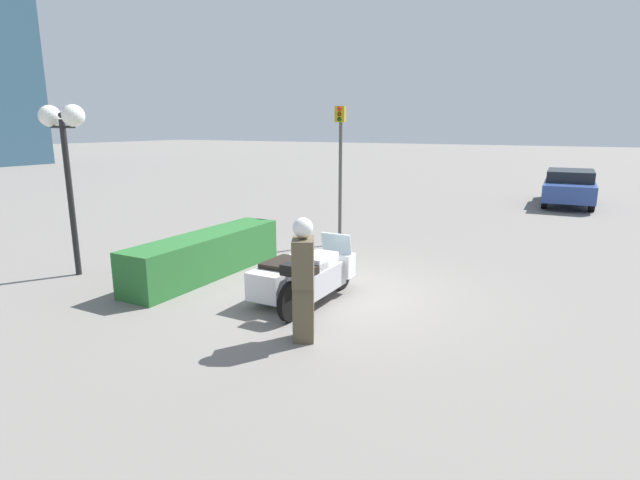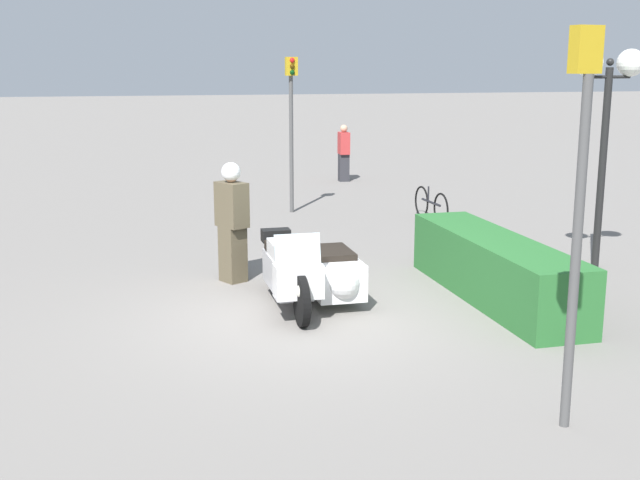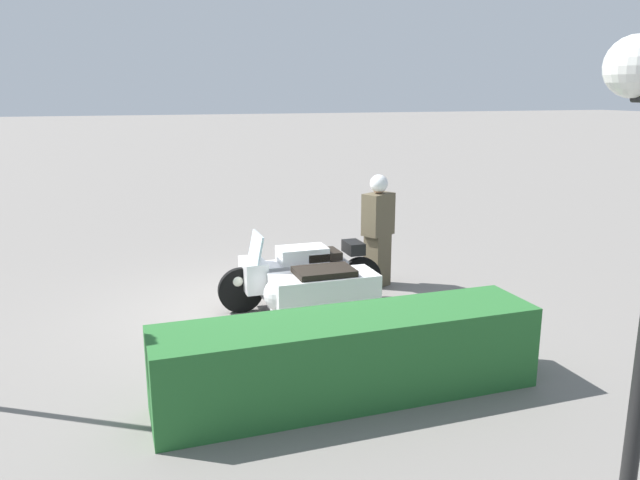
{
  "view_description": "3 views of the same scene",
  "coord_description": "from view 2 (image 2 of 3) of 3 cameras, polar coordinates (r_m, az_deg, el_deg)",
  "views": [
    {
      "loc": [
        -8.14,
        -4.08,
        3.11
      ],
      "look_at": [
        -0.09,
        0.26,
        1.02
      ],
      "focal_mm": 28.0,
      "sensor_mm": 36.0,
      "label": 1
    },
    {
      "loc": [
        9.81,
        -2.2,
        3.28
      ],
      "look_at": [
        -0.16,
        0.31,
        1.03
      ],
      "focal_mm": 45.0,
      "sensor_mm": 36.0,
      "label": 2
    },
    {
      "loc": [
        1.95,
        8.5,
        3.15
      ],
      "look_at": [
        -1.08,
        -0.37,
        0.9
      ],
      "focal_mm": 35.0,
      "sensor_mm": 36.0,
      "label": 3
    }
  ],
  "objects": [
    {
      "name": "ground_plane",
      "position": [
        10.58,
        -1.41,
        -5.71
      ],
      "size": [
        160.0,
        160.0,
        0.0
      ],
      "primitive_type": "plane",
      "color": "slate"
    },
    {
      "name": "police_motorcycle",
      "position": [
        11.13,
        -0.57,
        -2.27
      ],
      "size": [
        2.53,
        1.3,
        1.16
      ],
      "rotation": [
        0.0,
        0.0,
        -0.01
      ],
      "color": "black",
      "rests_on": "ground"
    },
    {
      "name": "officer_rider",
      "position": [
        12.29,
        -6.27,
        1.48
      ],
      "size": [
        0.59,
        0.5,
        1.85
      ],
      "rotation": [
        0.0,
        0.0,
        -1.09
      ],
      "color": "brown",
      "rests_on": "ground"
    },
    {
      "name": "hedge_bush_curbside",
      "position": [
        11.67,
        12.29,
        -1.99
      ],
      "size": [
        4.05,
        0.89,
        0.89
      ],
      "primitive_type": "cube",
      "color": "#28662D",
      "rests_on": "ground"
    },
    {
      "name": "twin_lamp_post",
      "position": [
        13.66,
        19.82,
        10.24
      ],
      "size": [
        0.44,
        1.18,
        3.53
      ],
      "color": "black",
      "rests_on": "ground"
    },
    {
      "name": "traffic_light_near",
      "position": [
        7.35,
        17.96,
        4.52
      ],
      "size": [
        0.22,
        0.28,
        3.61
      ],
      "rotation": [
        0.0,
        0.0,
        3.29
      ],
      "color": "#4C4C4C",
      "rests_on": "ground"
    },
    {
      "name": "traffic_light_far",
      "position": [
        17.97,
        -2.04,
        9.1
      ],
      "size": [
        0.23,
        0.27,
        3.45
      ],
      "rotation": [
        0.0,
        0.0,
        0.05
      ],
      "color": "#4C4C4C",
      "rests_on": "ground"
    },
    {
      "name": "pedestrian_bystander",
      "position": [
        23.07,
        1.7,
        6.2
      ],
      "size": [
        0.47,
        0.31,
        1.61
      ],
      "rotation": [
        0.0,
        0.0,
        -1.64
      ],
      "color": "#2D2D33",
      "rests_on": "ground"
    },
    {
      "name": "bicycle_parked",
      "position": [
        17.4,
        7.9,
        2.48
      ],
      "size": [
        1.7,
        0.11,
        0.74
      ],
      "rotation": [
        0.0,
        0.0,
        0.04
      ],
      "color": "black",
      "rests_on": "ground"
    }
  ]
}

